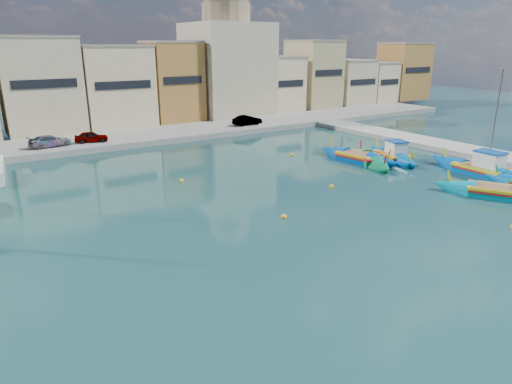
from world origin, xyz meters
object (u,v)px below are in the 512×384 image
object	(u,v)px
church_block	(227,56)
quay_street_lamp	(496,111)
luzzu_cyan_mid	(371,160)
luzzu_green	(358,158)
luzzu_cyan_south	(493,193)
luzzu_blue_cabin	(393,156)
luzzu_turquoise_cabin	(481,170)

from	to	relation	value
church_block	quay_street_lamp	size ratio (longest dim) A/B	2.39
luzzu_cyan_mid	luzzu_green	world-z (taller)	luzzu_green
luzzu_green	luzzu_cyan_south	size ratio (longest dim) A/B	1.10
church_block	luzzu_blue_cabin	distance (m)	30.47
luzzu_turquoise_cabin	quay_street_lamp	bearing A→B (deg)	25.59
luzzu_turquoise_cabin	luzzu_cyan_mid	xyz separation A→B (m)	(-4.48, 7.43, -0.11)
luzzu_turquoise_cabin	luzzu_green	size ratio (longest dim) A/B	1.12
quay_street_lamp	luzzu_blue_cabin	xyz separation A→B (m)	(-7.39, 4.61, -3.99)
luzzu_green	luzzu_blue_cabin	bearing A→B (deg)	-26.23
luzzu_cyan_mid	luzzu_cyan_south	size ratio (longest dim) A/B	1.05
church_block	luzzu_turquoise_cabin	xyz separation A→B (m)	(2.07, -36.57, -8.03)
luzzu_blue_cabin	luzzu_cyan_south	size ratio (longest dim) A/B	1.03
church_block	luzzu_blue_cabin	xyz separation A→B (m)	(0.05, -29.39, -8.06)
quay_street_lamp	luzzu_turquoise_cabin	bearing A→B (deg)	-154.41
luzzu_turquoise_cabin	luzzu_cyan_south	xyz separation A→B (m)	(-4.36, -3.55, -0.11)
church_block	luzzu_cyan_south	bearing A→B (deg)	-93.27
luzzu_blue_cabin	luzzu_turquoise_cabin	bearing A→B (deg)	-74.31
luzzu_blue_cabin	luzzu_cyan_mid	world-z (taller)	luzzu_blue_cabin
luzzu_green	luzzu_turquoise_cabin	bearing A→B (deg)	-60.24
luzzu_blue_cabin	luzzu_cyan_south	bearing A→B (deg)	-102.32
luzzu_blue_cabin	luzzu_cyan_south	xyz separation A→B (m)	(-2.34, -10.73, -0.08)
church_block	luzzu_green	xyz separation A→B (m)	(-2.86, -27.95, -8.12)
church_block	luzzu_cyan_south	size ratio (longest dim) A/B	2.39
luzzu_cyan_south	luzzu_blue_cabin	bearing A→B (deg)	77.68
luzzu_green	luzzu_cyan_south	bearing A→B (deg)	-87.34
luzzu_turquoise_cabin	luzzu_green	bearing A→B (deg)	119.76
church_block	luzzu_green	bearing A→B (deg)	-95.84
luzzu_blue_cabin	luzzu_cyan_mid	bearing A→B (deg)	174.34
quay_street_lamp	luzzu_turquoise_cabin	distance (m)	7.15
luzzu_turquoise_cabin	luzzu_cyan_mid	size ratio (longest dim) A/B	1.17
luzzu_blue_cabin	luzzu_green	distance (m)	3.25
church_block	luzzu_turquoise_cabin	distance (m)	37.50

